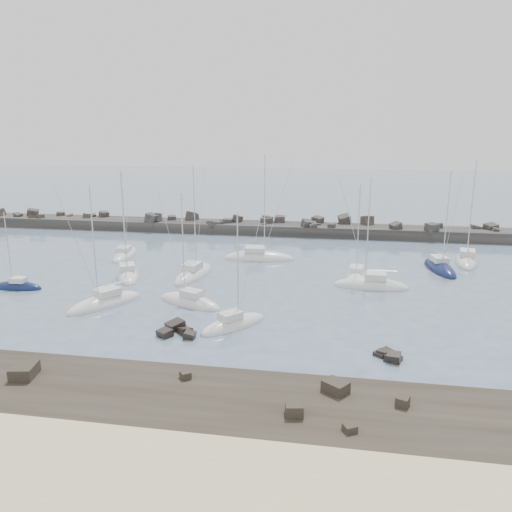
# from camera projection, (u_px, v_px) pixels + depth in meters

# --- Properties ---
(ground) EXTENTS (400.00, 400.00, 0.00)m
(ground) POSITION_uv_depth(u_px,v_px,m) (247.00, 303.00, 54.39)
(ground) COLOR slate
(ground) RESTS_ON ground
(rock_shelf) EXTENTS (140.00, 12.00, 1.88)m
(rock_shelf) POSITION_uv_depth(u_px,v_px,m) (186.00, 411.00, 33.38)
(rock_shelf) COLOR black
(rock_shelf) RESTS_ON ground
(rock_cluster_near) EXTENTS (3.77, 4.29, 1.34)m
(rock_cluster_near) POSITION_uv_depth(u_px,v_px,m) (176.00, 330.00, 46.55)
(rock_cluster_near) COLOR black
(rock_cluster_near) RESTS_ON ground
(rock_cluster_far) EXTENTS (2.47, 2.81, 1.39)m
(rock_cluster_far) POSITION_uv_depth(u_px,v_px,m) (388.00, 357.00, 41.16)
(rock_cluster_far) COLOR black
(rock_cluster_far) RESTS_ON ground
(breakwater) EXTENTS (115.00, 7.42, 5.02)m
(breakwater) POSITION_uv_depth(u_px,v_px,m) (245.00, 231.00, 91.86)
(breakwater) COLOR #292725
(breakwater) RESTS_ON ground
(sailboat_1) EXTENTS (3.54, 8.75, 13.38)m
(sailboat_1) POSITION_uv_depth(u_px,v_px,m) (125.00, 255.00, 74.44)
(sailboat_1) COLOR silver
(sailboat_1) RESTS_ON ground
(sailboat_2) EXTENTS (6.26, 2.15, 9.96)m
(sailboat_2) POSITION_uv_depth(u_px,v_px,m) (17.00, 287.00, 59.20)
(sailboat_2) COLOR #0F193F
(sailboat_2) RESTS_ON ground
(sailboat_3) EXTENTS (4.25, 9.95, 15.23)m
(sailboat_3) POSITION_uv_depth(u_px,v_px,m) (194.00, 275.00, 64.42)
(sailboat_3) COLOR silver
(sailboat_3) RESTS_ON ground
(sailboat_4) EXTENTS (10.55, 4.08, 16.18)m
(sailboat_4) POSITION_uv_depth(u_px,v_px,m) (259.00, 258.00, 72.66)
(sailboat_4) COLOR silver
(sailboat_4) RESTS_ON ground
(sailboat_5) EXTENTS (8.43, 5.57, 12.93)m
(sailboat_5) POSITION_uv_depth(u_px,v_px,m) (190.00, 303.00, 53.93)
(sailboat_5) COLOR silver
(sailboat_5) RESTS_ON ground
(sailboat_6) EXTENTS (3.07, 8.36, 13.03)m
(sailboat_6) POSITION_uv_depth(u_px,v_px,m) (356.00, 278.00, 62.90)
(sailboat_6) COLOR silver
(sailboat_6) RESTS_ON ground
(sailboat_7) EXTENTS (6.56, 7.26, 11.97)m
(sailboat_7) POSITION_uv_depth(u_px,v_px,m) (233.00, 325.00, 47.71)
(sailboat_7) COLOR silver
(sailboat_7) RESTS_ON ground
(sailboat_8) EXTENTS (4.46, 9.44, 14.44)m
(sailboat_8) POSITION_uv_depth(u_px,v_px,m) (440.00, 269.00, 67.04)
(sailboat_8) COLOR #0F193F
(sailboat_8) RESTS_ON ground
(sailboat_9) EXTENTS (9.01, 3.15, 14.18)m
(sailboat_9) POSITION_uv_depth(u_px,v_px,m) (371.00, 286.00, 59.59)
(sailboat_9) COLOR silver
(sailboat_9) RESTS_ON ground
(sailboat_10) EXTENTS (4.88, 10.19, 15.50)m
(sailboat_10) POSITION_uv_depth(u_px,v_px,m) (466.00, 261.00, 71.03)
(sailboat_10) COLOR silver
(sailboat_10) RESTS_ON ground
(sailboat_13) EXTENTS (6.60, 9.38, 14.34)m
(sailboat_13) POSITION_uv_depth(u_px,v_px,m) (127.00, 275.00, 64.37)
(sailboat_13) COLOR silver
(sailboat_13) RESTS_ON ground
(sailboat_14) EXTENTS (7.00, 8.95, 14.04)m
(sailboat_14) POSITION_uv_depth(u_px,v_px,m) (105.00, 304.00, 53.60)
(sailboat_14) COLOR silver
(sailboat_14) RESTS_ON ground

